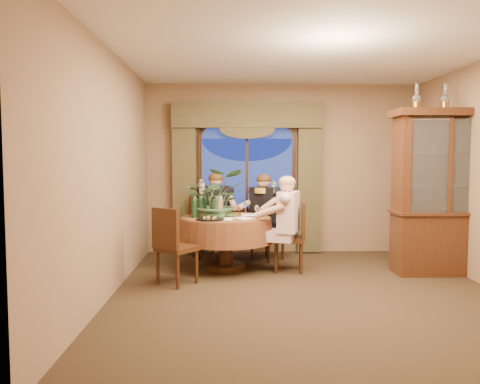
{
  "coord_description": "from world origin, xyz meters",
  "views": [
    {
      "loc": [
        -0.92,
        -5.31,
        1.56
      ],
      "look_at": [
        -0.75,
        1.25,
        1.1
      ],
      "focal_mm": 35.0,
      "sensor_mm": 36.0,
      "label": 1
    }
  ],
  "objects_px": {
    "wine_bottle_0": "(200,205)",
    "chair_front_left": "(177,246)",
    "chair_right": "(289,237)",
    "centerpiece_plant": "(216,176)",
    "wine_bottle_3": "(204,204)",
    "dining_table": "(226,243)",
    "oil_lamp_left": "(416,97)",
    "chair_back": "(206,228)",
    "wine_bottle_4": "(194,206)",
    "wine_bottle_1": "(195,205)",
    "oil_lamp_center": "(445,97)",
    "person_back": "(216,215)",
    "wine_bottle_2": "(212,205)",
    "china_cabinet": "(442,192)",
    "oil_lamp_right": "(474,97)",
    "chair_back_right": "(268,229)",
    "stoneware_vase": "(219,206)",
    "wine_bottle_5": "(213,205)",
    "person_pink": "(288,225)",
    "person_scarf": "(264,216)",
    "olive_bowl": "(231,215)"
  },
  "relations": [
    {
      "from": "oil_lamp_left",
      "to": "chair_back",
      "type": "bearing_deg",
      "value": 158.62
    },
    {
      "from": "stoneware_vase",
      "to": "centerpiece_plant",
      "type": "height_order",
      "value": "centerpiece_plant"
    },
    {
      "from": "chair_right",
      "to": "stoneware_vase",
      "type": "relative_size",
      "value": 3.37
    },
    {
      "from": "oil_lamp_left",
      "to": "chair_back",
      "type": "height_order",
      "value": "oil_lamp_left"
    },
    {
      "from": "person_pink",
      "to": "person_scarf",
      "type": "bearing_deg",
      "value": 32.68
    },
    {
      "from": "centerpiece_plant",
      "to": "wine_bottle_5",
      "type": "distance_m",
      "value": 0.44
    },
    {
      "from": "chair_back_right",
      "to": "chair_back",
      "type": "bearing_deg",
      "value": 35.5
    },
    {
      "from": "stoneware_vase",
      "to": "wine_bottle_1",
      "type": "relative_size",
      "value": 0.86
    },
    {
      "from": "wine_bottle_3",
      "to": "china_cabinet",
      "type": "bearing_deg",
      "value": -8.89
    },
    {
      "from": "chair_front_left",
      "to": "chair_right",
      "type": "bearing_deg",
      "value": 61.73
    },
    {
      "from": "chair_front_left",
      "to": "wine_bottle_1",
      "type": "distance_m",
      "value": 0.96
    },
    {
      "from": "dining_table",
      "to": "chair_front_left",
      "type": "bearing_deg",
      "value": -127.9
    },
    {
      "from": "china_cabinet",
      "to": "wine_bottle_2",
      "type": "distance_m",
      "value": 3.16
    },
    {
      "from": "oil_lamp_left",
      "to": "wine_bottle_5",
      "type": "height_order",
      "value": "oil_lamp_left"
    },
    {
      "from": "oil_lamp_left",
      "to": "wine_bottle_2",
      "type": "distance_m",
      "value": 3.14
    },
    {
      "from": "chair_back",
      "to": "wine_bottle_0",
      "type": "distance_m",
      "value": 0.9
    },
    {
      "from": "chair_front_left",
      "to": "wine_bottle_4",
      "type": "distance_m",
      "value": 0.82
    },
    {
      "from": "oil_lamp_left",
      "to": "person_back",
      "type": "height_order",
      "value": "oil_lamp_left"
    },
    {
      "from": "china_cabinet",
      "to": "oil_lamp_right",
      "type": "xyz_separation_m",
      "value": [
        0.39,
        0.0,
        1.28
      ]
    },
    {
      "from": "dining_table",
      "to": "wine_bottle_5",
      "type": "bearing_deg",
      "value": -168.14
    },
    {
      "from": "chair_back_right",
      "to": "wine_bottle_3",
      "type": "distance_m",
      "value": 1.14
    },
    {
      "from": "person_scarf",
      "to": "wine_bottle_4",
      "type": "xyz_separation_m",
      "value": [
        -1.04,
        -0.8,
        0.25
      ]
    },
    {
      "from": "china_cabinet",
      "to": "wine_bottle_4",
      "type": "distance_m",
      "value": 3.39
    },
    {
      "from": "oil_lamp_right",
      "to": "wine_bottle_1",
      "type": "relative_size",
      "value": 1.03
    },
    {
      "from": "oil_lamp_right",
      "to": "wine_bottle_1",
      "type": "bearing_deg",
      "value": 174.13
    },
    {
      "from": "chair_right",
      "to": "wine_bottle_2",
      "type": "xyz_separation_m",
      "value": [
        -1.07,
        0.16,
        0.44
      ]
    },
    {
      "from": "centerpiece_plant",
      "to": "wine_bottle_3",
      "type": "distance_m",
      "value": 0.45
    },
    {
      "from": "oil_lamp_right",
      "to": "chair_back",
      "type": "bearing_deg",
      "value": 162.86
    },
    {
      "from": "chair_back_right",
      "to": "wine_bottle_1",
      "type": "distance_m",
      "value": 1.29
    },
    {
      "from": "oil_lamp_right",
      "to": "wine_bottle_3",
      "type": "xyz_separation_m",
      "value": [
        -3.63,
        0.51,
        -1.48
      ]
    },
    {
      "from": "dining_table",
      "to": "chair_right",
      "type": "relative_size",
      "value": 1.41
    },
    {
      "from": "wine_bottle_0",
      "to": "chair_front_left",
      "type": "bearing_deg",
      "value": -106.88
    },
    {
      "from": "chair_back",
      "to": "wine_bottle_3",
      "type": "distance_m",
      "value": 0.75
    },
    {
      "from": "oil_lamp_right",
      "to": "wine_bottle_3",
      "type": "bearing_deg",
      "value": 172.05
    },
    {
      "from": "wine_bottle_1",
      "to": "oil_lamp_center",
      "type": "bearing_deg",
      "value": -6.53
    },
    {
      "from": "wine_bottle_0",
      "to": "wine_bottle_2",
      "type": "bearing_deg",
      "value": 7.4
    },
    {
      "from": "olive_bowl",
      "to": "wine_bottle_0",
      "type": "distance_m",
      "value": 0.47
    },
    {
      "from": "centerpiece_plant",
      "to": "wine_bottle_1",
      "type": "relative_size",
      "value": 2.92
    },
    {
      "from": "person_pink",
      "to": "wine_bottle_1",
      "type": "relative_size",
      "value": 4.06
    },
    {
      "from": "dining_table",
      "to": "person_back",
      "type": "bearing_deg",
      "value": 100.92
    },
    {
      "from": "chair_right",
      "to": "wine_bottle_1",
      "type": "distance_m",
      "value": 1.4
    },
    {
      "from": "centerpiece_plant",
      "to": "wine_bottle_3",
      "type": "relative_size",
      "value": 2.92
    },
    {
      "from": "chair_right",
      "to": "chair_back_right",
      "type": "bearing_deg",
      "value": 25.55
    },
    {
      "from": "wine_bottle_0",
      "to": "wine_bottle_1",
      "type": "xyz_separation_m",
      "value": [
        -0.07,
        0.05,
        0.0
      ]
    },
    {
      "from": "chair_front_left",
      "to": "centerpiece_plant",
      "type": "relative_size",
      "value": 1.0
    },
    {
      "from": "china_cabinet",
      "to": "olive_bowl",
      "type": "bearing_deg",
      "value": 174.7
    },
    {
      "from": "dining_table",
      "to": "wine_bottle_0",
      "type": "relative_size",
      "value": 4.11
    },
    {
      "from": "wine_bottle_5",
      "to": "person_pink",
      "type": "bearing_deg",
      "value": -13.38
    },
    {
      "from": "centerpiece_plant",
      "to": "wine_bottle_2",
      "type": "distance_m",
      "value": 0.42
    },
    {
      "from": "wine_bottle_2",
      "to": "wine_bottle_5",
      "type": "relative_size",
      "value": 1.0
    }
  ]
}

